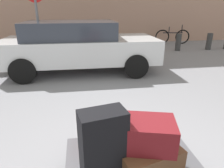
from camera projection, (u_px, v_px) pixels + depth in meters
The scene contains 11 objects.
luggage_cart at pixel (131, 164), 2.02m from camera, with size 1.31×0.87×0.34m.
suitcase_brown_stacked_top at pixel (146, 157), 1.83m from camera, with size 0.55×0.42×0.26m, color #51331E.
duffel_bag_maroon_front_right at pixel (114, 134), 2.14m from camera, with size 0.63×0.32×0.30m, color maroon.
suitcase_black_front_left at pixel (103, 147), 1.66m from camera, with size 0.38×0.22×0.67m, color black.
duffel_bag_maroon_topmost_pile at pixel (148, 134), 1.73m from camera, with size 0.46×0.34×0.25m, color maroon.
parked_car at pixel (78, 45), 5.65m from camera, with size 4.33×1.98×1.42m.
bicycle_leaning at pixel (172, 37), 10.22m from camera, with size 1.74×0.36×0.96m.
bollard_kerb_near at pixel (146, 43), 8.35m from camera, with size 0.23×0.23×0.72m, color #383838.
bollard_kerb_mid at pixel (178, 42), 8.57m from camera, with size 0.23×0.23×0.72m, color #383838.
bollard_kerb_far at pixel (209, 41), 8.79m from camera, with size 0.23×0.23×0.72m, color #383838.
no_parking_sign at pixel (38, 19), 5.48m from camera, with size 0.50×0.07×2.39m.
Camera 1 is at (-0.45, -1.54, 1.76)m, focal length 31.75 mm.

